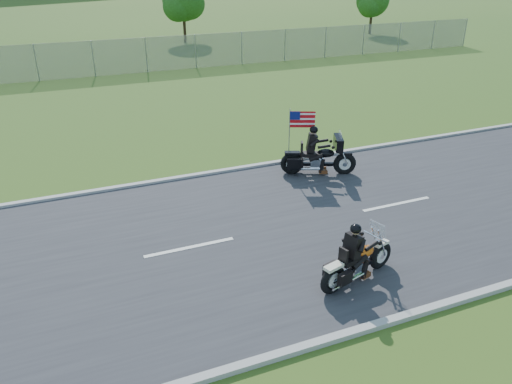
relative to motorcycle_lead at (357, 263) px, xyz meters
name	(u,v)px	position (x,y,z in m)	size (l,w,h in m)	color
ground	(266,233)	(-0.97, 2.61, -0.46)	(420.00, 420.00, 0.00)	#264716
road	(266,232)	(-0.97, 2.61, -0.44)	(120.00, 8.00, 0.04)	#28282B
curb_north	(216,172)	(-0.97, 6.66, -0.41)	(120.00, 0.18, 0.12)	#9E9B93
curb_south	(353,333)	(-0.97, -1.44, -0.41)	(120.00, 0.18, 0.12)	#9E9B93
fence	(36,63)	(-5.97, 22.61, 0.54)	(60.00, 0.03, 2.00)	gray
tree_fence_near	(183,2)	(5.08, 32.65, 2.51)	(3.52, 3.28, 4.75)	#382316
tree_fence_far	(373,2)	(21.07, 30.64, 2.18)	(3.08, 2.87, 4.20)	#382316
motorcycle_lead	(357,263)	(0.00, 0.00, 0.00)	(2.11, 0.90, 1.45)	black
motorcycle_follow	(318,158)	(2.03, 5.38, 0.09)	(2.28, 1.25, 2.01)	black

